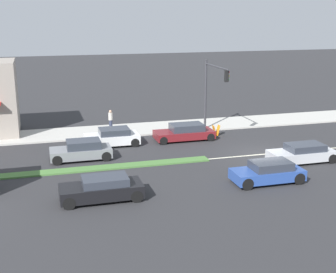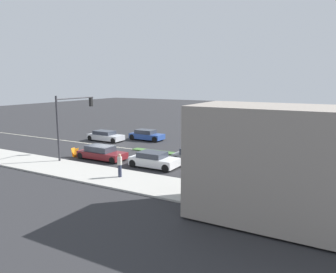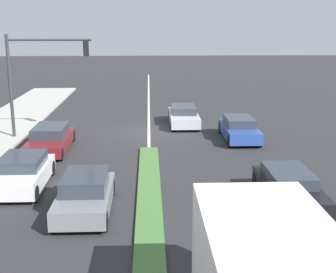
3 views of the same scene
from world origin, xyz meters
name	(u,v)px [view 1 (image 1 of 3)]	position (x,y,z in m)	size (l,w,h in m)	color
lane_marking_center	(262,154)	(0.00, 0.00, 0.00)	(0.16, 60.00, 0.01)	beige
traffic_signal_main	(212,85)	(6.12, 1.37, 3.90)	(4.59, 0.34, 5.60)	#333338
pedestrian	(111,120)	(8.83, 8.95, 1.02)	(0.34, 0.34, 1.70)	#282D42
warning_aframe_sign	(216,130)	(5.53, 1.19, 0.43)	(0.45, 0.53, 0.84)	orange
van_white	(112,137)	(5.00, 9.45, 0.61)	(1.88, 3.90, 1.26)	silver
suv_black	(102,189)	(-5.00, 11.61, 0.61)	(1.78, 4.22, 1.25)	black
coupe_blue	(268,172)	(-5.00, 2.19, 0.61)	(1.76, 4.05, 1.24)	#284793
sedan_maroon	(185,132)	(5.00, 3.94, 0.59)	(1.87, 4.44, 1.23)	maroon
suv_grey	(81,150)	(2.20, 11.94, 0.62)	(1.78, 3.95, 1.30)	slate
sedan_silver	(302,153)	(-2.20, -1.72, 0.58)	(1.77, 4.28, 1.19)	#B7BABF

